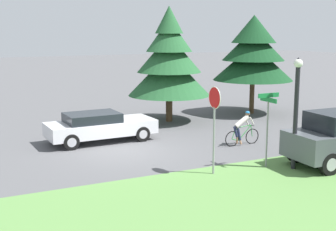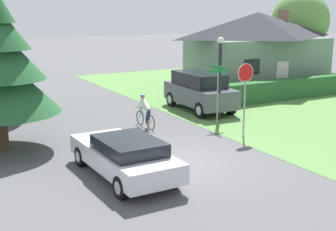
# 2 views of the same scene
# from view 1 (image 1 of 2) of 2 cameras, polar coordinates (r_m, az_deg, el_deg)

# --- Properties ---
(ground_plane) EXTENTS (140.00, 140.00, 0.00)m
(ground_plane) POSITION_cam_1_polar(r_m,az_deg,el_deg) (19.28, -5.17, -4.42)
(ground_plane) COLOR #515154
(sedan_left_lane) EXTENTS (2.03, 4.82, 1.32)m
(sedan_left_lane) POSITION_cam_1_polar(r_m,az_deg,el_deg) (20.97, -8.37, -1.29)
(sedan_left_lane) COLOR silver
(sedan_left_lane) RESTS_ON ground
(cyclist) EXTENTS (0.44, 1.76, 1.49)m
(cyclist) POSITION_cam_1_polar(r_m,az_deg,el_deg) (20.38, 9.03, -1.60)
(cyclist) COLOR black
(cyclist) RESTS_ON ground
(stop_sign) EXTENTS (0.76, 0.07, 3.05)m
(stop_sign) POSITION_cam_1_polar(r_m,az_deg,el_deg) (15.91, 5.67, 0.40)
(stop_sign) COLOR gray
(stop_sign) RESTS_ON ground
(street_lamp) EXTENTS (0.31, 0.31, 4.00)m
(street_lamp) POSITION_cam_1_polar(r_m,az_deg,el_deg) (17.00, 15.37, 1.33)
(street_lamp) COLOR black
(street_lamp) RESTS_ON ground
(street_name_sign) EXTENTS (0.90, 0.90, 2.71)m
(street_name_sign) POSITION_cam_1_polar(r_m,az_deg,el_deg) (17.07, 12.07, -0.09)
(street_name_sign) COLOR gray
(street_name_sign) RESTS_ON ground
(conifer_tall_near) EXTENTS (4.40, 4.40, 6.16)m
(conifer_tall_near) POSITION_cam_1_polar(r_m,az_deg,el_deg) (25.07, 0.14, 6.65)
(conifer_tall_near) COLOR #4C3823
(conifer_tall_near) RESTS_ON ground
(conifer_tall_far) EXTENTS (4.65, 4.65, 5.75)m
(conifer_tall_far) POSITION_cam_1_polar(r_m,az_deg,el_deg) (27.92, 10.36, 7.57)
(conifer_tall_far) COLOR #4C3823
(conifer_tall_far) RESTS_ON ground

